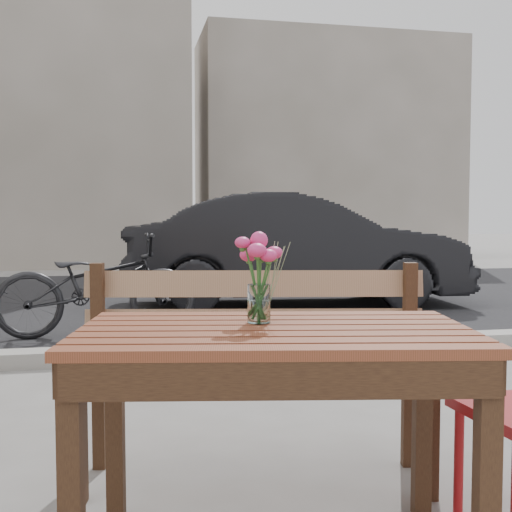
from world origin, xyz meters
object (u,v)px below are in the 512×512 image
at_px(bicycle, 97,285).
at_px(main_table, 275,367).
at_px(main_vase, 259,266).
at_px(parked_car, 295,250).

bearing_deg(bicycle, main_table, -174.53).
xyz_separation_m(main_table, bicycle, (-0.74, 4.34, -0.16)).
height_order(main_vase, bicycle, main_vase).
xyz_separation_m(main_vase, parked_car, (1.75, 5.99, -0.25)).
relative_size(main_table, bicycle, 0.73).
bearing_deg(parked_car, bicycle, 129.95).
bearing_deg(main_vase, parked_car, 73.70).
distance_m(main_table, bicycle, 4.41).
bearing_deg(parked_car, main_vase, 168.13).
distance_m(parked_car, bicycle, 3.03).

